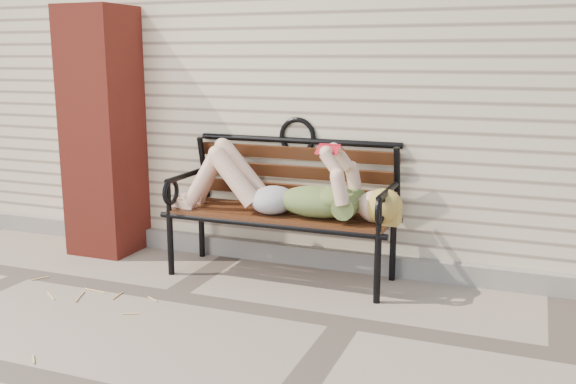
% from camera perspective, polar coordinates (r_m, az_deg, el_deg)
% --- Properties ---
extents(ground, '(80.00, 80.00, 0.00)m').
position_cam_1_polar(ground, '(4.04, 5.25, -11.49)').
color(ground, gray).
rests_on(ground, ground).
extents(house_wall, '(8.00, 4.00, 3.00)m').
position_cam_1_polar(house_wall, '(6.65, 12.81, 10.77)').
color(house_wall, beige).
rests_on(house_wall, ground).
extents(foundation_strip, '(8.00, 0.10, 0.15)m').
position_cam_1_polar(foundation_strip, '(4.90, 8.43, -6.38)').
color(foundation_strip, gray).
rests_on(foundation_strip, ground).
extents(brick_pillar, '(0.50, 0.50, 2.00)m').
position_cam_1_polar(brick_pillar, '(5.47, -16.09, 5.15)').
color(brick_pillar, maroon).
rests_on(brick_pillar, ground).
extents(garden_bench, '(1.78, 0.71, 1.16)m').
position_cam_1_polar(garden_bench, '(4.73, -0.21, 0.28)').
color(garden_bench, black).
rests_on(garden_bench, ground).
extents(reading_woman, '(1.68, 0.38, 0.53)m').
position_cam_1_polar(reading_woman, '(4.59, -0.68, 0.41)').
color(reading_woman, '#093B43').
rests_on(reading_woman, ground).
extents(straw_scatter, '(3.12, 1.73, 0.01)m').
position_cam_1_polar(straw_scatter, '(3.66, -15.54, -14.42)').
color(straw_scatter, '#E8BC71').
rests_on(straw_scatter, ground).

